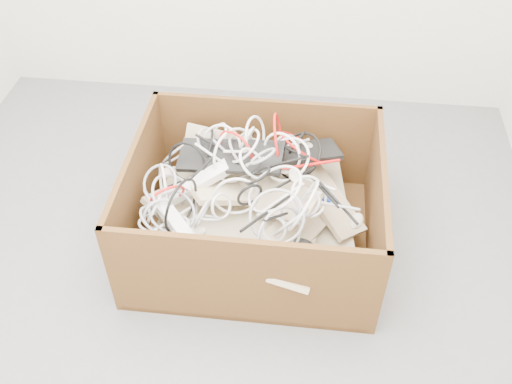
# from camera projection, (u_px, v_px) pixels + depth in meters

# --- Properties ---
(ground) EXTENTS (3.00, 3.00, 0.00)m
(ground) POSITION_uv_depth(u_px,v_px,m) (211.00, 285.00, 2.52)
(ground) COLOR #58585B
(ground) RESTS_ON ground
(room_shell) EXTENTS (3.04, 3.04, 2.50)m
(room_shell) POSITION_uv_depth(u_px,v_px,m) (187.00, 21.00, 1.66)
(room_shell) COLOR silver
(room_shell) RESTS_ON ground
(cardboard_box) EXTENTS (1.07, 0.89, 0.50)m
(cardboard_box) POSITION_uv_depth(u_px,v_px,m) (252.00, 221.00, 2.62)
(cardboard_box) COLOR #402910
(cardboard_box) RESTS_ON ground
(keyboard_pile) EXTENTS (0.99, 0.85, 0.37)m
(keyboard_pile) POSITION_uv_depth(u_px,v_px,m) (259.00, 195.00, 2.54)
(keyboard_pile) COLOR beige
(keyboard_pile) RESTS_ON cardboard_box
(mice_scatter) EXTENTS (0.93, 0.64, 0.22)m
(mice_scatter) POSITION_uv_depth(u_px,v_px,m) (262.00, 188.00, 2.47)
(mice_scatter) COLOR #BBAD97
(mice_scatter) RESTS_ON keyboard_pile
(power_strip_left) EXTENTS (0.30, 0.23, 0.13)m
(power_strip_left) POSITION_uv_depth(u_px,v_px,m) (201.00, 181.00, 2.49)
(power_strip_left) COLOR silver
(power_strip_left) RESTS_ON keyboard_pile
(power_strip_right) EXTENTS (0.24, 0.25, 0.10)m
(power_strip_right) POSITION_uv_depth(u_px,v_px,m) (175.00, 222.00, 2.31)
(power_strip_right) COLOR silver
(power_strip_right) RESTS_ON keyboard_pile
(vga_plug) EXTENTS (0.06, 0.06, 0.03)m
(vga_plug) POSITION_uv_depth(u_px,v_px,m) (327.00, 197.00, 2.41)
(vga_plug) COLOR #0C37B5
(vga_plug) RESTS_ON keyboard_pile
(cable_tangle) EXTENTS (0.95, 0.80, 0.46)m
(cable_tangle) POSITION_uv_depth(u_px,v_px,m) (235.00, 178.00, 2.44)
(cable_tangle) COLOR #94959A
(cable_tangle) RESTS_ON keyboard_pile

